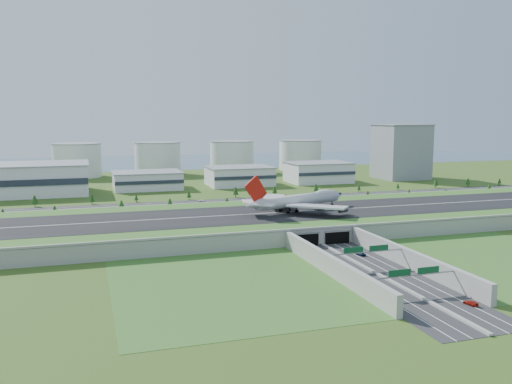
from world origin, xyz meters
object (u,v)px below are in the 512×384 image
object	(u,v)px
car_3	(471,303)
car_1	(383,288)
car_6	(490,190)
fuel_tank_a	(77,160)
car_2	(360,254)
car_7	(201,201)
car_5	(306,196)
car_4	(76,211)
car_0	(335,263)
boeing_747	(298,200)
office_tower	(401,152)

from	to	relation	value
car_3	car_1	bearing A→B (deg)	-62.99
car_3	car_6	world-z (taller)	car_3
fuel_tank_a	car_2	world-z (taller)	fuel_tank_a
car_2	car_7	world-z (taller)	car_2
car_5	car_1	bearing A→B (deg)	-8.28
car_3	car_6	bearing A→B (deg)	-145.05
car_7	car_2	bearing A→B (deg)	24.33
car_4	car_7	xyz separation A→B (m)	(88.70, 16.76, -0.03)
fuel_tank_a	car_0	xyz separation A→B (m)	(109.78, -396.76, -16.53)
fuel_tank_a	car_5	bearing A→B (deg)	-49.41
boeing_747	car_0	size ratio (longest dim) A/B	14.74
fuel_tank_a	car_0	bearing A→B (deg)	-74.53
car_4	car_7	bearing A→B (deg)	-59.04
boeing_747	car_4	bearing A→B (deg)	126.75
car_0	car_7	bearing A→B (deg)	93.84
office_tower	car_0	world-z (taller)	office_tower
fuel_tank_a	car_2	distance (m)	406.13
office_tower	car_3	world-z (taller)	office_tower
car_0	car_3	distance (m)	63.25
car_2	car_5	size ratio (longest dim) A/B	1.26
boeing_747	car_6	bearing A→B (deg)	2.06
car_1	car_6	distance (m)	310.16
fuel_tank_a	car_1	distance (m)	446.84
boeing_747	car_0	distance (m)	91.49
fuel_tank_a	car_4	bearing A→B (deg)	-89.68
car_2	car_3	world-z (taller)	car_3
boeing_747	car_0	xyz separation A→B (m)	(-17.95, -88.66, -13.73)
car_6	fuel_tank_a	bearing A→B (deg)	81.31
car_5	car_6	world-z (taller)	car_5
car_3	car_0	bearing A→B (deg)	-82.46
car_0	car_3	bearing A→B (deg)	-71.43
car_0	boeing_747	bearing A→B (deg)	76.41
car_2	car_3	xyz separation A→B (m)	(3.72, -70.99, 0.05)
office_tower	car_2	size ratio (longest dim) A/B	10.27
office_tower	car_6	size ratio (longest dim) A/B	11.06
fuel_tank_a	car_6	xyz separation A→B (m)	(341.02, -222.92, -16.69)
fuel_tank_a	car_0	size ratio (longest dim) A/B	10.01
boeing_747	car_1	bearing A→B (deg)	-116.87
car_2	car_6	bearing A→B (deg)	-158.90
car_0	car_6	bearing A→B (deg)	34.79
car_1	car_3	world-z (taller)	car_3
car_2	office_tower	bearing A→B (deg)	-141.58
car_5	car_6	bearing A→B (deg)	91.67
fuel_tank_a	car_6	bearing A→B (deg)	-33.17
fuel_tank_a	car_1	xyz separation A→B (m)	(112.13, -432.22, -16.69)
office_tower	car_7	bearing A→B (deg)	-158.10
office_tower	car_3	size ratio (longest dim) A/B	9.98
office_tower	boeing_747	size ratio (longest dim) A/B	0.75
car_4	car_5	size ratio (longest dim) A/B	1.06
office_tower	car_1	size ratio (longest dim) A/B	13.06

